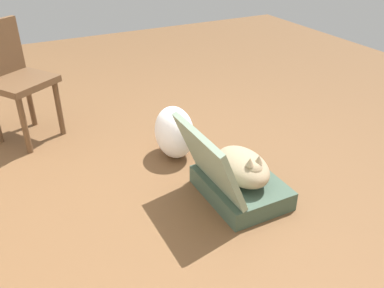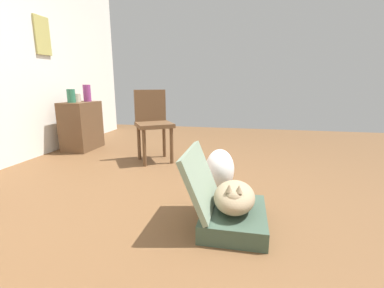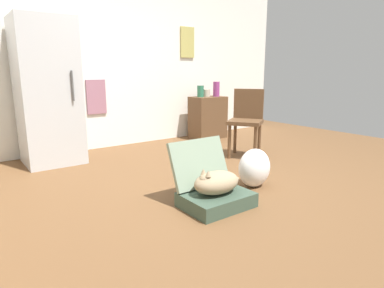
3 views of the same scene
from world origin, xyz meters
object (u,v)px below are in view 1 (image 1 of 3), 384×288
chair (14,76)px  suitcase_base (241,187)px  cat (243,167)px  plastic_bag_white (174,132)px

chair → suitcase_base: bearing=-86.3°
suitcase_base → chair: size_ratio=0.63×
chair → cat: bearing=-86.5°
suitcase_base → plastic_bag_white: bearing=14.5°
cat → chair: (1.46, 1.10, 0.29)m
suitcase_base → chair: chair is taller
cat → suitcase_base: bearing=-3.1°
suitcase_base → cat: 0.16m
cat → plastic_bag_white: size_ratio=1.31×
cat → chair: size_ratio=0.56×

